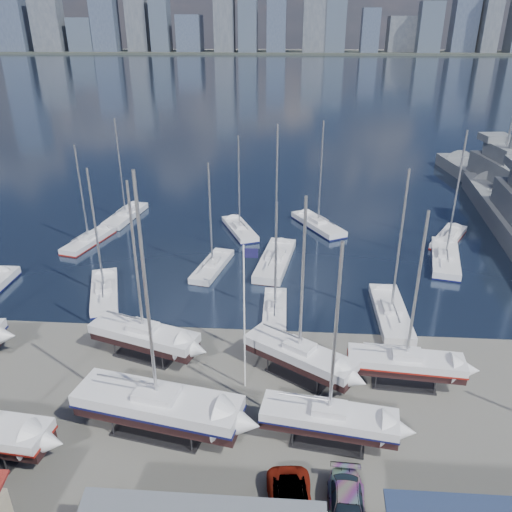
{
  "coord_description": "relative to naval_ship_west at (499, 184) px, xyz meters",
  "views": [
    {
      "loc": [
        3.94,
        -39.99,
        26.1
      ],
      "look_at": [
        0.61,
        8.0,
        4.07
      ],
      "focal_mm": 35.0,
      "sensor_mm": 36.0,
      "label": 1
    }
  ],
  "objects": [
    {
      "name": "ground",
      "position": [
        -39.86,
        -55.79,
        -1.66
      ],
      "size": [
        1400.0,
        1400.0,
        0.0
      ],
      "primitive_type": "plane",
      "color": "#605E59",
      "rests_on": "ground"
    },
    {
      "name": "water",
      "position": [
        -39.86,
        254.21,
        -1.81
      ],
      "size": [
        1400.0,
        600.0,
        0.4
      ],
      "primitive_type": "cube",
      "color": "#19263A",
      "rests_on": "ground"
    },
    {
      "name": "far_shore",
      "position": [
        -39.86,
        514.21,
        -0.56
      ],
      "size": [
        1400.0,
        80.0,
        2.2
      ],
      "primitive_type": "cube",
      "color": "#2D332D",
      "rests_on": "ground"
    },
    {
      "name": "skyline",
      "position": [
        -47.69,
        507.97,
        37.43
      ],
      "size": [
        639.14,
        43.8,
        107.69
      ],
      "color": "#475166",
      "rests_on": "far_shore"
    },
    {
      "name": "sailboat_cradle_2",
      "position": [
        -48.01,
        -50.5,
        0.4
      ],
      "size": [
        10.02,
        5.63,
        15.79
      ],
      "rotation": [
        0.0,
        0.0,
        -0.32
      ],
      "color": "#2D2D33",
      "rests_on": "ground"
    },
    {
      "name": "sailboat_cradle_3",
      "position": [
        -44.6,
        -59.18,
        0.56
      ],
      "size": [
        12.3,
        5.57,
        18.96
      ],
      "rotation": [
        0.0,
        0.0,
        -0.2
      ],
      "color": "#2D2D33",
      "rests_on": "ground"
    },
    {
      "name": "sailboat_cradle_4",
      "position": [
        -34.73,
        -52.34,
        0.38
      ],
      "size": [
        9.37,
        7.37,
        15.47
      ],
      "rotation": [
        0.0,
        0.0,
        -0.58
      ],
      "color": "#2D2D33",
      "rests_on": "ground"
    },
    {
      "name": "sailboat_cradle_5",
      "position": [
        -32.8,
        -59.4,
        0.36
      ],
      "size": [
        9.56,
        3.95,
        15.07
      ],
      "rotation": [
        0.0,
        0.0,
        -0.15
      ],
      "color": "#2D2D33",
      "rests_on": "ground"
    },
    {
      "name": "sailboat_cradle_6",
      "position": [
        -26.36,
        -52.77,
        0.34
      ],
      "size": [
        9.26,
        3.34,
        14.76
      ],
      "rotation": [
        0.0,
        0.0,
        -0.09
      ],
      "color": "#2D2D33",
      "rests_on": "ground"
    },
    {
      "name": "sailboat_moored_1",
      "position": [
        -62.3,
        -26.5,
        -1.36
      ],
      "size": [
        4.72,
        9.53,
        13.73
      ],
      "rotation": [
        0.0,
        0.0,
        1.33
      ],
      "color": "black",
      "rests_on": "water"
    },
    {
      "name": "sailboat_moored_2",
      "position": [
        -60.33,
        -16.78,
        -1.34
      ],
      "size": [
        4.22,
        10.53,
        15.46
      ],
      "rotation": [
        0.0,
        0.0,
        1.44
      ],
      "color": "black",
      "rests_on": "water"
    },
    {
      "name": "sailboat_moored_3",
      "position": [
        -55.33,
        -40.18,
        -1.36
      ],
      "size": [
        5.74,
        10.1,
        14.57
      ],
      "rotation": [
        0.0,
        0.0,
        1.9
      ],
      "color": "black",
      "rests_on": "water"
    },
    {
      "name": "sailboat_moored_4",
      "position": [
        -44.75,
        -33.14,
        -1.34
      ],
      "size": [
        4.28,
        9.23,
        13.45
      ],
      "rotation": [
        0.0,
        0.0,
        1.36
      ],
      "color": "black",
      "rests_on": "water"
    },
    {
      "name": "sailboat_moored_5",
      "position": [
        -42.71,
        -21.0,
        -1.36
      ],
      "size": [
        6.1,
        9.69,
        14.07
      ],
      "rotation": [
        0.0,
        0.0,
        1.97
      ],
      "color": "black",
      "rests_on": "water"
    },
    {
      "name": "sailboat_moored_6",
      "position": [
        -37.02,
        -42.68,
        -1.36
      ],
      "size": [
        2.38,
        8.24,
        12.29
      ],
      "rotation": [
        0.0,
        0.0,
        1.58
      ],
      "color": "black",
      "rests_on": "water"
    },
    {
      "name": "sailboat_moored_7",
      "position": [
        -37.36,
        -31.23,
        -1.34
      ],
      "size": [
        4.96,
        11.95,
        17.5
      ],
      "rotation": [
        0.0,
        0.0,
        1.42
      ],
      "color": "black",
      "rests_on": "water"
    },
    {
      "name": "sailboat_moored_8",
      "position": [
        -31.68,
        -18.55,
        -1.36
      ],
      "size": [
        7.76,
        10.62,
        15.75
      ],
      "rotation": [
        0.0,
        0.0,
        2.09
      ],
      "color": "black",
      "rests_on": "water"
    },
    {
      "name": "sailboat_moored_9",
      "position": [
        -25.57,
        -42.54,
        -1.34
      ],
      "size": [
        2.95,
        10.42,
        15.72
      ],
      "rotation": [
        0.0,
        0.0,
        1.57
      ],
      "color": "black",
      "rests_on": "water"
    },
    {
      "name": "sailboat_moored_10",
      "position": [
        -16.67,
        -29.08,
        -1.36
      ],
      "size": [
        5.63,
        11.6,
        16.71
      ],
      "rotation": [
        0.0,
        0.0,
        1.34
      ],
      "color": "black",
      "rests_on": "water"
    },
    {
      "name": "sailboat_moored_11",
      "position": [
        -14.31,
        -22.08,
        -1.36
      ],
      "size": [
        6.91,
        9.34,
        13.89
      ],
      "rotation": [
        0.0,
        0.0,
        1.05
      ],
      "color": "black",
      "rests_on": "water"
    },
    {
      "name": "naval_ship_west",
      "position": [
        0.0,
        0.0,
        0.0
      ],
      "size": [
        10.87,
        42.03,
        17.74
      ],
      "rotation": [
        0.0,
        0.0,
        1.67
      ],
      "color": "slate",
      "rests_on": "water"
    },
    {
      "name": "car_c",
      "position": [
        -35.28,
        -65.56,
        -0.87
      ],
      "size": [
        3.2,
        5.98,
        1.6
      ],
      "primitive_type": "imported",
      "rotation": [
        0.0,
        0.0,
        0.1
      ],
      "color": "gray",
      "rests_on": "ground"
    },
    {
      "name": "car_d",
      "position": [
        -32.05,
        -65.33,
        -0.88
      ],
      "size": [
        2.43,
        5.52,
        1.58
      ],
      "primitive_type": "imported",
      "rotation": [
        0.0,
        0.0,
        -0.04
      ],
      "color": "gray",
      "rests_on": "ground"
    },
    {
      "name": "flagpole",
      "position": [
        -38.92,
        -53.94,
        5.44
      ],
      "size": [
        1.09,
        0.12,
        12.31
      ],
      "color": "white",
      "rests_on": "ground"
    }
  ]
}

